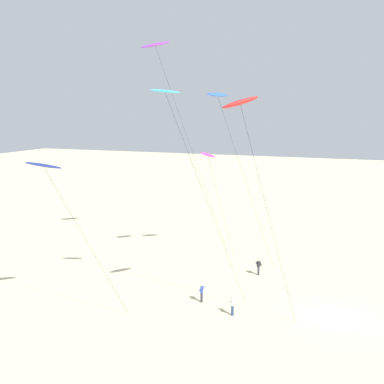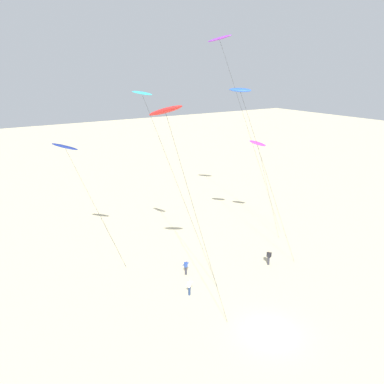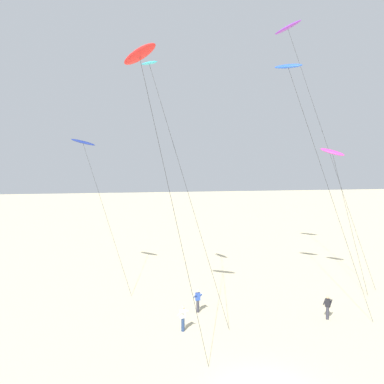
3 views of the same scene
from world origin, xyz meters
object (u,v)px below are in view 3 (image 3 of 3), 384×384
Objects in this scene: kite_purple at (289,29)px; kite_flyer_furthest at (198,300)px; kite_flyer_middle at (183,318)px; kite_blue at (289,69)px; kite_navy at (83,144)px; kite_red at (140,56)px; kite_magenta at (333,153)px; kite_cyan at (151,68)px; kite_flyer_nearest at (328,307)px.

kite_purple is 14.45× the size of kite_flyer_furthest.
kite_blue is at bearing 25.60° from kite_flyer_middle.
kite_red is at bearing -73.85° from kite_navy.
kite_purple is 1.96× the size of kite_magenta.
kite_flyer_middle is (-14.11, -7.02, -10.77)m from kite_magenta.
kite_navy is 17.21m from kite_flyer_furthest.
kite_blue is at bearing -4.58° from kite_cyan.
kite_purple is at bearing -1.11° from kite_navy.
kite_blue is at bearing -112.33° from kite_purple.
kite_navy is at bearing 124.46° from kite_cyan.
kite_flyer_nearest is at bearing -119.34° from kite_magenta.
kite_flyer_middle is 3.69m from kite_flyer_furthest.
kite_flyer_nearest is (17.03, -12.56, -11.65)m from kite_navy.
kite_cyan is 1.03× the size of kite_red.
kite_blue is 10.40m from kite_cyan.
kite_navy reaches higher than kite_flyer_middle.
kite_blue is 12.82m from kite_red.
kite_flyer_middle is at bearing -62.12° from kite_navy.
kite_red is at bearing -101.28° from kite_cyan.
kite_flyer_furthest is (-7.22, -0.96, -17.05)m from kite_blue.
kite_flyer_middle is 1.00× the size of kite_flyer_furthest.
kite_flyer_middle is (-8.88, -4.26, -17.05)m from kite_blue.
kite_blue is at bearing 108.98° from kite_flyer_nearest.
kite_purple reaches higher than kite_magenta.
kite_cyan is 17.70m from kite_flyer_middle.
kite_red is at bearing -137.84° from kite_purple.
kite_flyer_furthest is at bearing -172.45° from kite_blue.
kite_magenta is (1.88, -5.38, -11.70)m from kite_purple.
kite_flyer_nearest is at bearing -36.42° from kite_navy.
kite_cyan is at bearing -172.93° from kite_magenta.
kite_cyan reaches higher than kite_flyer_middle.
kite_flyer_middle is at bearing -134.60° from kite_purple.
kite_flyer_middle is (-10.28, -0.20, 0.00)m from kite_flyer_nearest.
kite_purple is at bearing 80.91° from kite_flyer_nearest.
kite_cyan reaches higher than kite_navy.
kite_red is 10.72× the size of kite_flyer_nearest.
kite_blue reaches higher than kite_red.
kite_purple is at bearing 45.40° from kite_flyer_middle.
kite_magenta is at bearing 25.86° from kite_red.
kite_flyer_nearest is 1.00× the size of kite_flyer_middle.
kite_blue is 18.60m from kite_navy.
kite_cyan is 21.15m from kite_flyer_nearest.
kite_purple is 28.42m from kite_flyer_middle.
kite_flyer_furthest is at bearing -48.36° from kite_navy.
kite_purple is 26.44m from kite_flyer_furthest.
kite_navy reaches higher than kite_flyer_furthest.
kite_red reaches higher than kite_flyer_furthest.
kite_flyer_nearest is at bearing 1.13° from kite_flyer_middle.
kite_magenta is (20.86, -5.75, -0.89)m from kite_navy.
kite_navy is at bearing 164.59° from kite_magenta.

